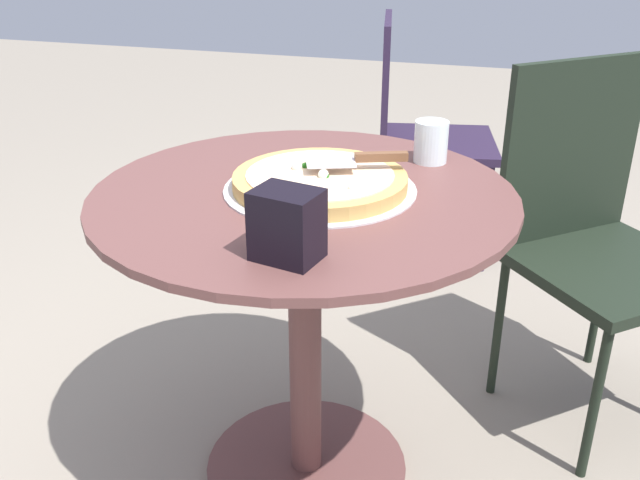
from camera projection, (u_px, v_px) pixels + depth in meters
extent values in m
plane|color=gray|center=(306.00, 468.00, 1.77)|extent=(10.00, 10.00, 0.00)
cylinder|color=brown|center=(304.00, 196.00, 1.46)|extent=(0.88, 0.88, 0.02)
cylinder|color=brown|center=(305.00, 343.00, 1.62)|extent=(0.07, 0.07, 0.70)
cylinder|color=brown|center=(306.00, 465.00, 1.77)|extent=(0.49, 0.49, 0.02)
cylinder|color=silver|center=(320.00, 189.00, 1.47)|extent=(0.40, 0.40, 0.00)
cylinder|color=tan|center=(320.00, 181.00, 1.46)|extent=(0.36, 0.36, 0.03)
cylinder|color=beige|center=(320.00, 174.00, 1.45)|extent=(0.30, 0.30, 0.00)
sphere|color=white|center=(324.00, 174.00, 1.43)|extent=(0.02, 0.02, 0.02)
sphere|color=#26771D|center=(305.00, 166.00, 1.49)|extent=(0.01, 0.01, 0.01)
sphere|color=#246920|center=(325.00, 176.00, 1.43)|extent=(0.02, 0.02, 0.02)
sphere|color=white|center=(297.00, 166.00, 1.48)|extent=(0.02, 0.02, 0.02)
sphere|color=#F5DAC6|center=(322.00, 187.00, 1.37)|extent=(0.01, 0.01, 0.01)
sphere|color=silver|center=(351.00, 187.00, 1.37)|extent=(0.01, 0.01, 0.01)
sphere|color=silver|center=(328.00, 155.00, 1.55)|extent=(0.02, 0.02, 0.02)
cube|color=silver|center=(330.00, 161.00, 1.47)|extent=(0.12, 0.11, 0.00)
cube|color=brown|center=(381.00, 157.00, 1.47)|extent=(0.11, 0.06, 0.02)
cylinder|color=white|center=(431.00, 142.00, 1.61)|extent=(0.08, 0.08, 0.09)
cube|color=black|center=(287.00, 225.00, 1.16)|extent=(0.12, 0.10, 0.12)
cube|color=#291C35|center=(437.00, 143.00, 2.72)|extent=(0.51, 0.51, 0.03)
cube|color=#291C35|center=(386.00, 80.00, 2.64)|extent=(0.11, 0.43, 0.45)
cylinder|color=#291C35|center=(476.00, 184.00, 2.97)|extent=(0.02, 0.02, 0.42)
cylinder|color=#291C35|center=(486.00, 219.00, 2.64)|extent=(0.02, 0.02, 0.42)
cylinder|color=#291C35|center=(387.00, 181.00, 3.01)|extent=(0.02, 0.02, 0.42)
cylinder|color=#291C35|center=(385.00, 216.00, 2.67)|extent=(0.02, 0.02, 0.42)
cube|color=black|center=(612.00, 269.00, 1.78)|extent=(0.60, 0.60, 0.03)
cube|color=black|center=(571.00, 150.00, 1.84)|extent=(0.34, 0.30, 0.47)
cylinder|color=black|center=(595.00, 404.00, 1.66)|extent=(0.02, 0.02, 0.43)
cylinder|color=black|center=(599.00, 300.00, 2.10)|extent=(0.02, 0.02, 0.43)
cylinder|color=black|center=(498.00, 328.00, 1.96)|extent=(0.02, 0.02, 0.43)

